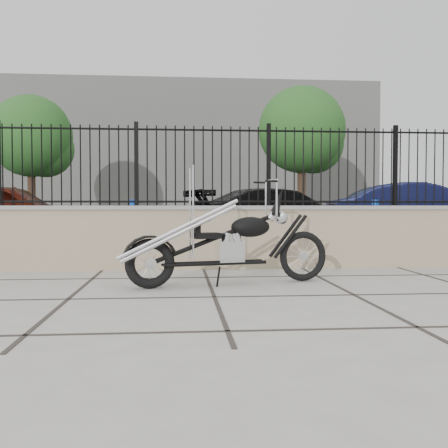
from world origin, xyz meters
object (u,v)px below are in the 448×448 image
Objects in this scene: car_black at (282,216)px; car_blue at (420,213)px; chopper_motorcycle at (226,225)px; car_red at (5,214)px.

car_black is 3.58m from car_blue.
chopper_motorcycle is 0.51× the size of car_black.
car_black is (2.05, 6.97, -0.03)m from chopper_motorcycle.
chopper_motorcycle is 7.76m from car_red.
car_black is at bearing 61.10° from chopper_motorcycle.
car_black is at bearing -82.34° from car_red.
chopper_motorcycle reaches higher than car_black.
car_red is at bearing 99.72° from car_blue.
chopper_motorcycle is at bearing 147.26° from car_blue.
car_red reaches higher than car_black.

